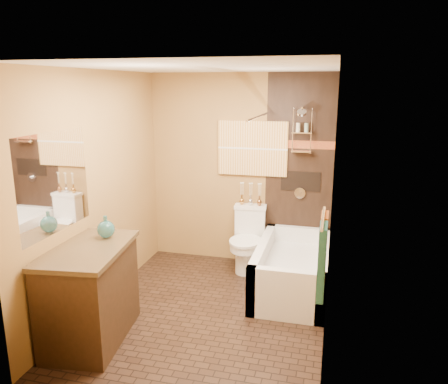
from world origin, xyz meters
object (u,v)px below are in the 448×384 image
(toilet, at_px, (247,239))
(vanity, at_px, (90,293))
(sunset_painting, at_px, (253,148))
(bathtub, at_px, (292,272))

(toilet, height_order, vanity, vanity)
(sunset_painting, xyz_separation_m, bathtub, (0.63, -0.73, -1.33))
(sunset_painting, bearing_deg, bathtub, -49.21)
(vanity, bearing_deg, toilet, 53.16)
(bathtub, xyz_separation_m, toilet, (-0.63, 0.46, 0.19))
(toilet, bearing_deg, bathtub, -41.58)
(sunset_painting, xyz_separation_m, toilet, (0.00, -0.27, -1.14))
(sunset_painting, height_order, vanity, sunset_painting)
(bathtub, bearing_deg, sunset_painting, 130.79)
(bathtub, bearing_deg, vanity, -139.36)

